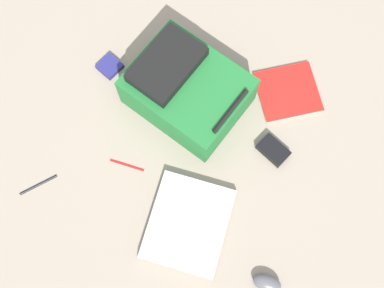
% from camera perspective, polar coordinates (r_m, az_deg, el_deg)
% --- Properties ---
extents(ground_plane, '(3.44, 3.44, 0.00)m').
position_cam_1_polar(ground_plane, '(1.81, -0.02, 0.58)').
color(ground_plane, gray).
extents(backpack, '(0.37, 0.44, 0.22)m').
position_cam_1_polar(backpack, '(1.77, -0.70, 6.50)').
color(backpack, '#1E662D').
rests_on(backpack, ground_plane).
extents(laptop, '(0.38, 0.34, 0.03)m').
position_cam_1_polar(laptop, '(1.72, -0.48, -9.43)').
color(laptop, '#929296').
rests_on(laptop, ground_plane).
extents(book_comic, '(0.31, 0.31, 0.02)m').
position_cam_1_polar(book_comic, '(1.90, 11.31, 6.08)').
color(book_comic, silver).
rests_on(book_comic, ground_plane).
extents(computer_mouse, '(0.08, 0.11, 0.04)m').
position_cam_1_polar(computer_mouse, '(1.72, 8.88, -15.96)').
color(computer_mouse, '#4C4C51').
rests_on(computer_mouse, ground_plane).
extents(power_brick, '(0.10, 0.13, 0.03)m').
position_cam_1_polar(power_brick, '(1.80, 9.62, -0.73)').
color(power_brick, black).
rests_on(power_brick, ground_plane).
extents(pen_black, '(0.13, 0.08, 0.01)m').
position_cam_1_polar(pen_black, '(1.85, -17.80, -4.61)').
color(pen_black, black).
rests_on(pen_black, ground_plane).
extents(pen_blue, '(0.04, 0.13, 0.01)m').
position_cam_1_polar(pen_blue, '(1.79, -7.73, -2.48)').
color(pen_blue, red).
rests_on(pen_blue, ground_plane).
extents(earbud_pouch, '(0.10, 0.10, 0.02)m').
position_cam_1_polar(earbud_pouch, '(1.93, -9.75, 9.06)').
color(earbud_pouch, navy).
rests_on(earbud_pouch, ground_plane).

